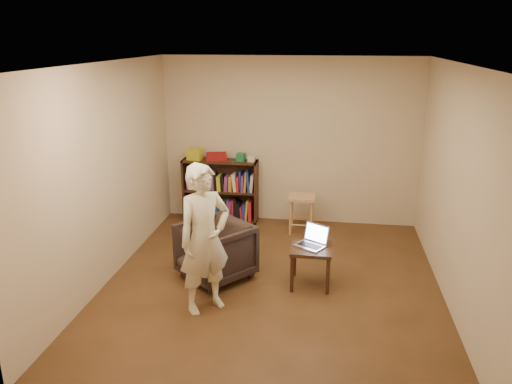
# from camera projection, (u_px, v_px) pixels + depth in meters

# --- Properties ---
(floor) EXTENTS (4.50, 4.50, 0.00)m
(floor) POSITION_uv_depth(u_px,v_px,m) (272.00, 284.00, 6.05)
(floor) COLOR #412B15
(floor) RESTS_ON ground
(ceiling) EXTENTS (4.50, 4.50, 0.00)m
(ceiling) POSITION_uv_depth(u_px,v_px,m) (274.00, 64.00, 5.27)
(ceiling) COLOR silver
(ceiling) RESTS_ON wall_back
(wall_back) EXTENTS (4.00, 0.00, 4.00)m
(wall_back) POSITION_uv_depth(u_px,v_px,m) (290.00, 141.00, 7.78)
(wall_back) COLOR beige
(wall_back) RESTS_ON floor
(wall_left) EXTENTS (0.00, 4.50, 4.50)m
(wall_left) POSITION_uv_depth(u_px,v_px,m) (106.00, 174.00, 5.95)
(wall_left) COLOR beige
(wall_left) RESTS_ON floor
(wall_right) EXTENTS (0.00, 4.50, 4.50)m
(wall_right) POSITION_uv_depth(u_px,v_px,m) (457.00, 189.00, 5.38)
(wall_right) COLOR beige
(wall_right) RESTS_ON floor
(bookshelf) EXTENTS (1.20, 0.30, 1.00)m
(bookshelf) POSITION_uv_depth(u_px,v_px,m) (221.00, 194.00, 8.05)
(bookshelf) COLOR black
(bookshelf) RESTS_ON floor
(box_yellow) EXTENTS (0.25, 0.20, 0.18)m
(box_yellow) POSITION_uv_depth(u_px,v_px,m) (195.00, 154.00, 7.87)
(box_yellow) COLOR gold
(box_yellow) RESTS_ON bookshelf
(red_cloth) EXTENTS (0.37, 0.31, 0.11)m
(red_cloth) POSITION_uv_depth(u_px,v_px,m) (216.00, 157.00, 7.87)
(red_cloth) COLOR maroon
(red_cloth) RESTS_ON bookshelf
(box_green) EXTENTS (0.14, 0.14, 0.12)m
(box_green) POSITION_uv_depth(u_px,v_px,m) (241.00, 157.00, 7.80)
(box_green) COLOR #1C6C42
(box_green) RESTS_ON bookshelf
(box_white) EXTENTS (0.10, 0.10, 0.08)m
(box_white) POSITION_uv_depth(u_px,v_px,m) (251.00, 159.00, 7.78)
(box_white) COLOR beige
(box_white) RESTS_ON bookshelf
(stool) EXTENTS (0.40, 0.40, 0.57)m
(stool) POSITION_uv_depth(u_px,v_px,m) (302.00, 203.00, 7.55)
(stool) COLOR tan
(stool) RESTS_ON floor
(armchair) EXTENTS (1.09, 1.09, 0.71)m
(armchair) POSITION_uv_depth(u_px,v_px,m) (215.00, 251.00, 6.12)
(armchair) COLOR black
(armchair) RESTS_ON floor
(side_table) EXTENTS (0.48, 0.48, 0.49)m
(side_table) POSITION_uv_depth(u_px,v_px,m) (311.00, 254.00, 5.92)
(side_table) COLOR black
(side_table) RESTS_ON floor
(laptop) EXTENTS (0.43, 0.42, 0.24)m
(laptop) POSITION_uv_depth(u_px,v_px,m) (312.00, 241.00, 5.93)
(laptop) COLOR silver
(laptop) RESTS_ON side_table
(person) EXTENTS (0.71, 0.70, 1.65)m
(person) POSITION_uv_depth(u_px,v_px,m) (205.00, 239.00, 5.28)
(person) COLOR #EDE5C3
(person) RESTS_ON floor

